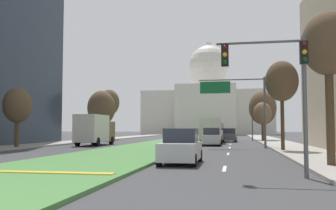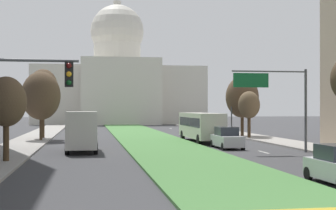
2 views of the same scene
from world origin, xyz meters
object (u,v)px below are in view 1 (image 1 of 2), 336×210
Objects in this scene: overhead_guide_sign at (239,97)px; street_tree_left_distant at (109,103)px; city_bus at (213,129)px; traffic_light_near_right at (281,75)px; capitol_building at (209,106)px; sedan_lead_stopped at (181,147)px; sedan_distant at (229,136)px; traffic_light_far_right at (252,118)px; street_tree_right_mid at (282,82)px; street_tree_right_far at (263,114)px; street_tree_right_distant at (263,108)px; street_tree_left_mid at (17,106)px; street_tree_right_near at (328,46)px; street_tree_left_far at (101,108)px; sedan_midblock at (212,137)px; box_truck_delivery at (95,129)px.

overhead_guide_sign is 27.98m from street_tree_left_distant.
traffic_light_near_right is at bearing -82.48° from city_bus.
capitol_building is 7.08× the size of traffic_light_near_right.
sedan_distant is (2.01, 31.10, -0.00)m from sedan_lead_stopped.
capitol_building reaches higher than sedan_distant.
traffic_light_far_right is 36.05m from sedan_lead_stopped.
street_tree_right_mid reaches higher than overhead_guide_sign.
city_bus is (4.79, -65.38, -6.79)m from capitol_building.
street_tree_right_distant is (0.27, 3.42, 0.98)m from street_tree_right_far.
sedan_lead_stopped is at bearing -120.64° from street_tree_right_mid.
traffic_light_far_right is 21.72m from street_tree_left_distant.
street_tree_left_mid is 1.02× the size of street_tree_right_far.
street_tree_right_near is 1.75× the size of sedan_lead_stopped.
capitol_building reaches higher than overhead_guide_sign.
street_tree_left_far is (-11.43, -61.92, -3.83)m from capitol_building.
traffic_light_far_right is 24.95m from street_tree_right_mid.
street_tree_right_mid is at bearing -77.94° from sedan_distant.
capitol_building reaches higher than street_tree_left_distant.
sedan_distant is at bearing 86.30° from sedan_lead_stopped.
sedan_midblock is 12.36m from box_truck_delivery.
box_truck_delivery is (-18.21, 7.66, -3.73)m from street_tree_right_mid.
street_tree_left_distant reaches higher than street_tree_left_far.
traffic_light_far_right is 2.21m from street_tree_right_distant.
sedan_lead_stopped is at bearing -63.21° from street_tree_left_far.
overhead_guide_sign is 20.09m from street_tree_left_mid.
street_tree_right_far is at bearing 78.81° from sedan_lead_stopped.
street_tree_right_near is 1.13× the size of box_truck_delivery.
street_tree_right_far is 23.09m from street_tree_left_distant.
street_tree_right_far is 23.47m from box_truck_delivery.
city_bus is (16.44, 17.30, -2.06)m from street_tree_left_mid.
street_tree_right_distant is (11.57, -57.75, -3.82)m from capitol_building.
box_truck_delivery is (-18.63, -17.89, -3.07)m from street_tree_right_distant.
street_tree_left_distant is (-0.10, 3.60, 1.01)m from street_tree_left_far.
street_tree_left_distant is at bearing 165.84° from sedan_distant.
traffic_light_near_right is at bearing -97.18° from street_tree_right_mid.
overhead_guide_sign is 16.45m from sedan_lead_stopped.
traffic_light_near_right is at bearing -60.77° from street_tree_left_far.
street_tree_right_mid reaches higher than traffic_light_far_right.
traffic_light_far_right is 3.01m from street_tree_right_far.
capitol_building is 8.95× the size of sedan_lead_stopped.
street_tree_left_mid is at bearing -136.84° from street_tree_right_far.
street_tree_left_mid is (-20.86, 16.11, 0.03)m from traffic_light_near_right.
capitol_building is 5.67× the size of overhead_guide_sign.
street_tree_right_mid reaches higher than street_tree_left_mid.
street_tree_right_far is at bearing 1.88° from street_tree_left_far.
street_tree_right_far is (22.95, 21.51, -0.06)m from street_tree_left_mid.
capitol_building is at bearing 97.63° from street_tree_right_mid.
traffic_light_near_right is at bearing -91.20° from traffic_light_far_right.
street_tree_left_distant is (-23.34, 36.72, 0.15)m from street_tree_right_near.
street_tree_right_near reaches higher than city_bus.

